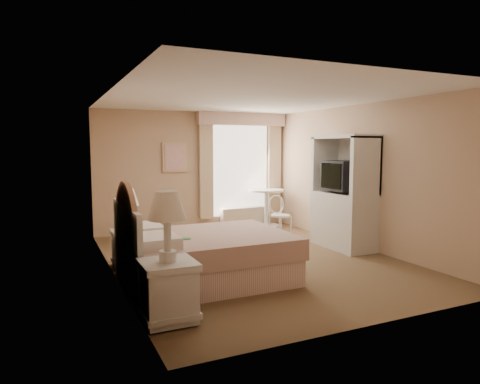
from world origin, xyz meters
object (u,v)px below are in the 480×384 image
armoire (344,201)px  cafe_chair (279,212)px  nightstand_near (168,274)px  round_table (266,202)px  nightstand_far (128,238)px  bed (200,255)px

armoire → cafe_chair: bearing=110.6°
nightstand_near → cafe_chair: nightstand_near is taller
round_table → cafe_chair: round_table is taller
nightstand_near → nightstand_far: nightstand_near is taller
nightstand_near → cafe_chair: size_ratio=1.62×
nightstand_far → armoire: bearing=-5.3°
round_table → cafe_chair: 1.00m
nightstand_near → round_table: size_ratio=1.58×
round_table → nightstand_far: bearing=-149.3°
bed → cafe_chair: bed is taller
nightstand_near → nightstand_far: (0.00, 2.22, -0.06)m
nightstand_far → cafe_chair: (3.14, 1.04, 0.04)m
nightstand_far → cafe_chair: nightstand_far is taller
nightstand_near → round_table: 5.41m
round_table → armoire: (0.28, -2.34, 0.26)m
nightstand_near → nightstand_far: 2.22m
bed → armoire: armoire is taller
bed → armoire: size_ratio=1.08×
bed → armoire: bearing=14.8°
nightstand_far → round_table: (3.37, 2.01, 0.12)m
bed → nightstand_near: (-0.72, -1.11, 0.14)m
nightstand_far → round_table: 3.93m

